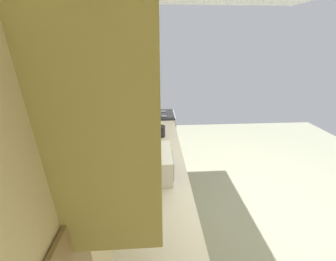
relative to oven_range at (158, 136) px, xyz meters
The scene contains 8 objects.
ground_plane 2.09m from the oven_range, 148.12° to the right, with size 6.97×6.97×0.00m, color gray.
wall_back 2.00m from the oven_range, 167.31° to the left, with size 4.48×0.12×2.83m, color beige.
counter_run 2.11m from the oven_range, behind, with size 3.58×0.63×0.93m.
upper_cabinets 2.56m from the oven_range, behind, with size 2.16×0.31×0.71m.
oven_range is the anchor object (origin of this frame).
microwave 1.98m from the oven_range, behind, with size 0.49×0.34×0.26m.
bowl 0.82m from the oven_range, behind, with size 0.17×0.17×0.04m.
kettle 1.09m from the oven_range, behind, with size 0.21×0.16×0.18m.
Camera 1 is at (-1.93, 1.10, 2.18)m, focal length 21.53 mm.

